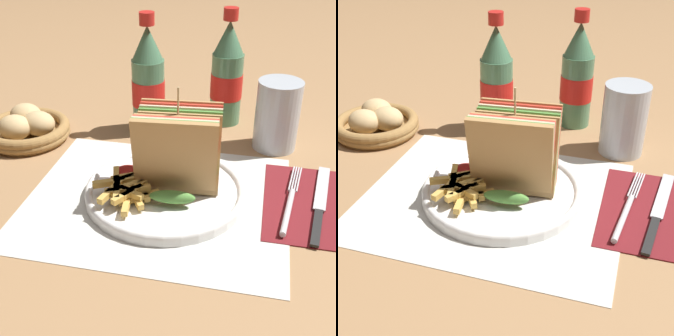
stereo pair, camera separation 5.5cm
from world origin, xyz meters
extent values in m
plane|color=#9E754C|center=(0.00, 0.00, 0.00)|extent=(4.00, 4.00, 0.00)
cube|color=silver|center=(0.00, 0.01, 0.00)|extent=(0.40, 0.34, 0.00)
cylinder|color=white|center=(0.01, 0.02, 0.01)|extent=(0.25, 0.25, 0.01)
torus|color=white|center=(0.01, 0.02, 0.01)|extent=(0.25, 0.25, 0.01)
cube|color=tan|center=(0.03, 0.00, 0.08)|extent=(0.12, 0.04, 0.12)
cube|color=#518E3D|center=(0.03, 0.01, 0.08)|extent=(0.12, 0.04, 0.12)
cube|color=beige|center=(0.03, 0.01, 0.08)|extent=(0.12, 0.04, 0.12)
cube|color=red|center=(0.03, 0.02, 0.08)|extent=(0.12, 0.04, 0.12)
cube|color=tan|center=(0.02, 0.03, 0.08)|extent=(0.12, 0.04, 0.12)
ellipsoid|color=#518E3D|center=(0.03, -0.02, 0.03)|extent=(0.07, 0.03, 0.02)
cube|color=tan|center=(0.03, 0.02, 0.08)|extent=(0.12, 0.04, 0.12)
cube|color=#518E3D|center=(0.03, 0.03, 0.08)|extent=(0.12, 0.04, 0.12)
cube|color=beige|center=(0.03, 0.04, 0.08)|extent=(0.12, 0.04, 0.12)
cube|color=red|center=(0.03, 0.05, 0.08)|extent=(0.12, 0.04, 0.12)
cube|color=tan|center=(0.03, 0.05, 0.08)|extent=(0.12, 0.04, 0.12)
ellipsoid|color=#518E3D|center=(0.03, 0.02, 0.03)|extent=(0.07, 0.03, 0.02)
cylinder|color=tan|center=(0.03, 0.03, 0.10)|extent=(0.00, 0.00, 0.16)
cube|color=gold|center=(-0.04, -0.01, 0.02)|extent=(0.05, 0.04, 0.01)
cube|color=gold|center=(-0.02, -0.03, 0.02)|extent=(0.06, 0.04, 0.01)
cube|color=gold|center=(-0.02, 0.00, 0.02)|extent=(0.04, 0.07, 0.01)
cube|color=gold|center=(-0.03, -0.05, 0.02)|extent=(0.02, 0.06, 0.01)
cube|color=gold|center=(-0.03, -0.02, 0.02)|extent=(0.04, 0.06, 0.01)
cube|color=gold|center=(-0.03, -0.03, 0.03)|extent=(0.05, 0.03, 0.01)
cube|color=gold|center=(-0.06, -0.03, 0.03)|extent=(0.02, 0.06, 0.01)
cube|color=gold|center=(-0.04, 0.01, 0.03)|extent=(0.06, 0.04, 0.01)
cube|color=gold|center=(-0.04, 0.02, 0.03)|extent=(0.06, 0.05, 0.01)
cube|color=gold|center=(-0.03, -0.01, 0.03)|extent=(0.04, 0.06, 0.01)
cube|color=gold|center=(-0.03, -0.04, 0.03)|extent=(0.04, 0.05, 0.01)
cube|color=gold|center=(-0.06, 0.00, 0.03)|extent=(0.03, 0.06, 0.01)
cube|color=gold|center=(-0.06, -0.01, 0.03)|extent=(0.07, 0.04, 0.01)
cube|color=gold|center=(-0.04, -0.03, 0.03)|extent=(0.07, 0.03, 0.01)
cube|color=gold|center=(-0.05, -0.03, 0.03)|extent=(0.02, 0.05, 0.01)
cube|color=gold|center=(-0.04, -0.02, 0.03)|extent=(0.05, 0.05, 0.01)
ellipsoid|color=maroon|center=(-0.05, 0.03, 0.03)|extent=(0.05, 0.04, 0.02)
cube|color=maroon|center=(0.22, 0.04, 0.00)|extent=(0.12, 0.21, 0.00)
cylinder|color=silver|center=(0.20, 0.01, 0.01)|extent=(0.02, 0.11, 0.01)
cylinder|color=silver|center=(0.20, 0.10, 0.01)|extent=(0.01, 0.08, 0.00)
cylinder|color=silver|center=(0.21, 0.10, 0.01)|extent=(0.01, 0.08, 0.00)
cylinder|color=silver|center=(0.21, 0.10, 0.01)|extent=(0.01, 0.08, 0.00)
cylinder|color=silver|center=(0.21, 0.10, 0.01)|extent=(0.01, 0.08, 0.00)
cube|color=black|center=(0.24, -0.02, 0.01)|extent=(0.02, 0.09, 0.00)
cube|color=silver|center=(0.25, 0.09, 0.01)|extent=(0.03, 0.13, 0.00)
cylinder|color=#4C7F5B|center=(-0.07, 0.25, 0.07)|extent=(0.06, 0.06, 0.14)
cylinder|color=red|center=(-0.07, 0.25, 0.08)|extent=(0.06, 0.06, 0.05)
cone|color=#4C7F5B|center=(-0.07, 0.25, 0.17)|extent=(0.06, 0.06, 0.06)
cylinder|color=red|center=(-0.07, 0.25, 0.22)|extent=(0.03, 0.03, 0.02)
cylinder|color=#4C7F5B|center=(0.07, 0.31, 0.07)|extent=(0.06, 0.06, 0.14)
cylinder|color=red|center=(0.07, 0.31, 0.08)|extent=(0.06, 0.06, 0.05)
cone|color=#4C7F5B|center=(0.07, 0.31, 0.17)|extent=(0.06, 0.06, 0.06)
cylinder|color=red|center=(0.07, 0.31, 0.22)|extent=(0.03, 0.03, 0.02)
cylinder|color=silver|center=(0.17, 0.22, 0.06)|extent=(0.08, 0.08, 0.13)
cylinder|color=black|center=(0.17, 0.22, 0.02)|extent=(0.07, 0.07, 0.04)
cylinder|color=olive|center=(-0.29, 0.16, 0.01)|extent=(0.15, 0.15, 0.01)
torus|color=olive|center=(-0.29, 0.16, 0.01)|extent=(0.16, 0.16, 0.02)
torus|color=olive|center=(-0.29, 0.16, 0.02)|extent=(0.16, 0.16, 0.02)
ellipsoid|color=tan|center=(-0.26, 0.15, 0.04)|extent=(0.06, 0.05, 0.05)
ellipsoid|color=tan|center=(-0.30, 0.18, 0.04)|extent=(0.06, 0.05, 0.05)
ellipsoid|color=tan|center=(-0.30, 0.13, 0.04)|extent=(0.06, 0.05, 0.05)
camera|label=1|loc=(0.14, -0.57, 0.41)|focal=50.00mm
camera|label=2|loc=(0.20, -0.56, 0.41)|focal=50.00mm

